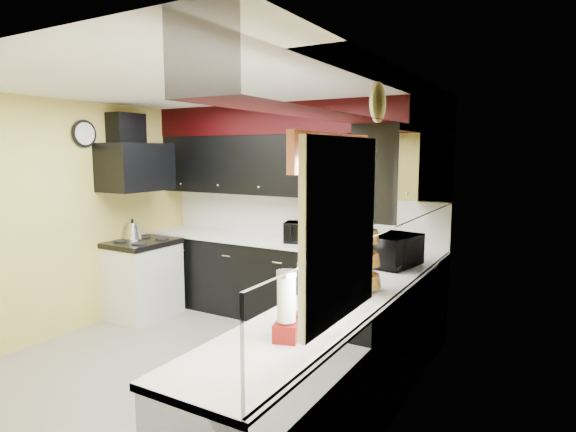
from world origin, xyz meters
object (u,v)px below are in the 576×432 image
object	(u,v)px
knife_block	(354,237)
kettle	(133,231)
toaster_oven	(303,232)
microwave	(394,251)
utensil_crock	(331,240)

from	to	relation	value
knife_block	kettle	size ratio (longest dim) A/B	1.03
toaster_oven	microwave	distance (m)	1.38
utensil_crock	knife_block	world-z (taller)	knife_block
knife_block	kettle	distance (m)	2.65
knife_block	microwave	bearing A→B (deg)	-53.16
toaster_oven	knife_block	bearing A→B (deg)	-11.23
utensil_crock	kettle	world-z (taller)	kettle
utensil_crock	kettle	bearing A→B (deg)	-164.02
microwave	toaster_oven	bearing A→B (deg)	75.11
utensil_crock	toaster_oven	bearing A→B (deg)	169.94
microwave	kettle	distance (m)	3.18
microwave	utensil_crock	bearing A→B (deg)	69.26
toaster_oven	knife_block	xyz separation A→B (m)	(0.60, 0.06, -0.01)
toaster_oven	microwave	xyz separation A→B (m)	(1.25, -0.59, 0.03)
toaster_oven	utensil_crock	distance (m)	0.39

